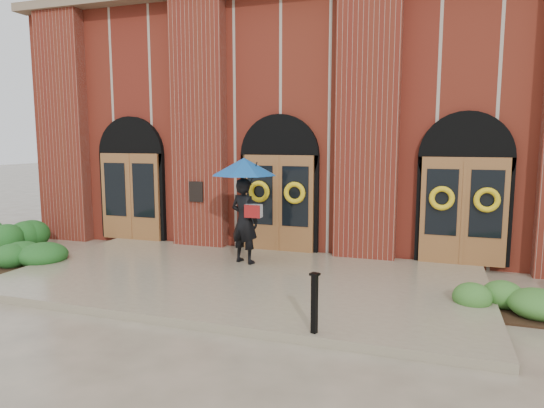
% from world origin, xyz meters
% --- Properties ---
extents(ground, '(90.00, 90.00, 0.00)m').
position_xyz_m(ground, '(0.00, 0.00, 0.00)').
color(ground, gray).
rests_on(ground, ground).
extents(landing, '(10.00, 5.30, 0.15)m').
position_xyz_m(landing, '(0.00, 0.15, 0.07)').
color(landing, gray).
rests_on(landing, ground).
extents(church_building, '(16.20, 12.53, 7.00)m').
position_xyz_m(church_building, '(0.00, 8.78, 3.50)').
color(church_building, '#5F2114').
rests_on(church_building, ground).
extents(man_with_umbrella, '(1.95, 1.95, 2.48)m').
position_xyz_m(man_with_umbrella, '(-0.35, 1.23, 1.89)').
color(man_with_umbrella, black).
rests_on(man_with_umbrella, landing).
extents(metal_post, '(0.16, 0.16, 0.93)m').
position_xyz_m(metal_post, '(2.22, -2.35, 0.64)').
color(metal_post, black).
rests_on(metal_post, landing).
extents(hedge_front_left, '(1.54, 1.32, 0.55)m').
position_xyz_m(hedge_front_left, '(-5.10, -0.35, 0.27)').
color(hedge_front_left, '#1D501B').
rests_on(hedge_front_left, ground).
extents(hedge_front_right, '(1.34, 1.15, 0.47)m').
position_xyz_m(hedge_front_right, '(5.10, 0.00, 0.24)').
color(hedge_front_right, '#326323').
rests_on(hedge_front_right, ground).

